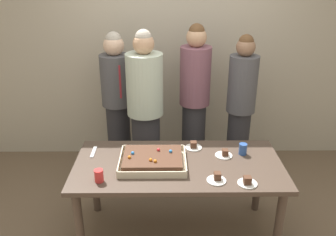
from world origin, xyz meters
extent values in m
plane|color=brown|center=(0.00, 0.00, 0.00)|extent=(12.00, 12.00, 0.00)
cube|color=#B2A893|center=(0.00, 1.60, 1.50)|extent=(8.00, 0.12, 3.00)
cube|color=#47382D|center=(0.00, 0.00, 0.71)|extent=(1.75, 0.83, 0.04)
cylinder|color=#47382D|center=(-0.79, -0.34, 0.35)|extent=(0.07, 0.07, 0.69)
cylinder|color=#47382D|center=(0.79, -0.34, 0.35)|extent=(0.07, 0.07, 0.69)
cylinder|color=#47382D|center=(-0.79, 0.34, 0.35)|extent=(0.07, 0.07, 0.69)
cylinder|color=#47382D|center=(0.79, 0.34, 0.35)|extent=(0.07, 0.07, 0.69)
cube|color=beige|center=(-0.21, -0.01, 0.74)|extent=(0.55, 0.45, 0.01)
cube|color=beige|center=(-0.21, -0.23, 0.77)|extent=(0.55, 0.01, 0.05)
cube|color=beige|center=(-0.21, 0.21, 0.77)|extent=(0.55, 0.01, 0.05)
cube|color=beige|center=(-0.48, -0.01, 0.77)|extent=(0.01, 0.45, 0.05)
cube|color=beige|center=(0.06, -0.01, 0.77)|extent=(0.01, 0.45, 0.05)
cube|color=#4C2D1E|center=(-0.21, -0.01, 0.78)|extent=(0.48, 0.38, 0.07)
sphere|color=#2D84E0|center=(-0.38, 0.02, 0.82)|extent=(0.03, 0.03, 0.03)
sphere|color=red|center=(-0.17, 0.07, 0.82)|extent=(0.03, 0.03, 0.03)
sphere|color=#2D84E0|center=(-0.06, 0.05, 0.82)|extent=(0.03, 0.03, 0.03)
sphere|color=orange|center=(-0.23, -0.10, 0.82)|extent=(0.03, 0.03, 0.03)
sphere|color=orange|center=(-0.19, -0.12, 0.82)|extent=(0.03, 0.03, 0.03)
sphere|color=orange|center=(-0.40, -0.05, 0.82)|extent=(0.03, 0.03, 0.03)
cylinder|color=white|center=(0.40, 0.12, 0.74)|extent=(0.15, 0.15, 0.01)
cube|color=#4C2D1E|center=(0.41, 0.12, 0.77)|extent=(0.05, 0.06, 0.05)
cylinder|color=white|center=(0.28, -0.27, 0.74)|extent=(0.15, 0.15, 0.01)
cube|color=#4C2D1E|center=(0.29, -0.26, 0.77)|extent=(0.05, 0.05, 0.06)
cylinder|color=white|center=(0.15, 0.27, 0.74)|extent=(0.15, 0.15, 0.01)
cube|color=#4C2D1E|center=(0.15, 0.26, 0.77)|extent=(0.06, 0.06, 0.06)
cylinder|color=white|center=(0.51, -0.31, 0.74)|extent=(0.15, 0.15, 0.01)
cube|color=#4C2D1E|center=(0.51, -0.32, 0.77)|extent=(0.06, 0.05, 0.06)
cylinder|color=#2D5199|center=(0.57, 0.15, 0.78)|extent=(0.07, 0.07, 0.10)
cylinder|color=red|center=(-0.62, -0.26, 0.78)|extent=(0.07, 0.07, 0.10)
cube|color=silver|center=(-0.75, 0.20, 0.74)|extent=(0.03, 0.20, 0.01)
cylinder|color=#28282D|center=(-0.31, 0.81, 0.42)|extent=(0.30, 0.30, 0.85)
cylinder|color=#B7C6B2|center=(-0.31, 0.81, 1.16)|extent=(0.37, 0.37, 0.63)
sphere|color=tan|center=(-0.31, 0.81, 1.57)|extent=(0.21, 0.21, 0.21)
sphere|color=#B2A899|center=(-0.31, 0.81, 1.63)|extent=(0.16, 0.16, 0.16)
cylinder|color=#28282D|center=(0.70, 0.95, 0.41)|extent=(0.24, 0.24, 0.82)
cylinder|color=#4C4C51|center=(0.70, 0.95, 1.12)|extent=(0.30, 0.30, 0.60)
sphere|color=#8C664C|center=(0.70, 0.95, 1.51)|extent=(0.19, 0.19, 0.19)
sphere|color=brown|center=(0.70, 0.95, 1.56)|extent=(0.15, 0.15, 0.15)
cylinder|color=#28282D|center=(-0.65, 1.13, 0.41)|extent=(0.26, 0.26, 0.82)
cylinder|color=#4C4C51|center=(-0.65, 1.13, 1.11)|extent=(0.33, 0.33, 0.56)
cube|color=maroon|center=(-0.59, 0.98, 1.13)|extent=(0.04, 0.02, 0.36)
sphere|color=beige|center=(-0.65, 1.13, 1.49)|extent=(0.22, 0.22, 0.22)
sphere|color=#B2A899|center=(-0.65, 1.13, 1.55)|extent=(0.17, 0.17, 0.17)
cylinder|color=#28282D|center=(0.21, 1.07, 0.43)|extent=(0.26, 0.26, 0.86)
cylinder|color=#7A4C5B|center=(0.21, 1.07, 1.17)|extent=(0.33, 0.33, 0.63)
sphere|color=tan|center=(0.21, 1.07, 1.58)|extent=(0.21, 0.21, 0.21)
sphere|color=brown|center=(0.21, 1.07, 1.64)|extent=(0.17, 0.17, 0.17)
camera|label=1|loc=(-0.11, -2.57, 2.27)|focal=37.82mm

